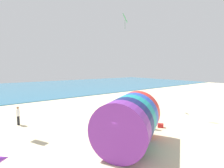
% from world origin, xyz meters
% --- Properties ---
extents(ground_plane, '(120.00, 120.00, 0.00)m').
position_xyz_m(ground_plane, '(0.00, 0.00, 0.00)').
color(ground_plane, beige).
extents(sea, '(120.00, 40.00, 0.10)m').
position_xyz_m(sea, '(0.00, 40.66, 0.05)').
color(sea, teal).
rests_on(sea, ground).
extents(giant_inflatable_tube, '(6.50, 5.86, 3.58)m').
position_xyz_m(giant_inflatable_tube, '(1.26, 0.23, 1.79)').
color(giant_inflatable_tube, purple).
rests_on(giant_inflatable_tube, ground).
extents(kite_handler, '(0.42, 0.40, 1.77)m').
position_xyz_m(kite_handler, '(4.95, 1.74, 0.91)').
color(kite_handler, '#726651').
rests_on(kite_handler, ground).
extents(kite_green_diamond, '(1.02, 1.02, 2.02)m').
position_xyz_m(kite_green_diamond, '(9.15, 9.64, 12.08)').
color(kite_green_diamond, green).
extents(bystander_far_left, '(0.35, 0.42, 1.80)m').
position_xyz_m(bystander_far_left, '(-4.13, 9.99, 0.93)').
color(bystander_far_left, black).
rests_on(bystander_far_left, ground).
extents(beach_flag, '(0.47, 0.36, 2.25)m').
position_xyz_m(beach_flag, '(-6.44, -0.90, 1.98)').
color(beach_flag, silver).
rests_on(beach_flag, ground).
extents(cooler_box, '(0.60, 0.63, 0.36)m').
position_xyz_m(cooler_box, '(6.12, 1.23, 0.18)').
color(cooler_box, red).
rests_on(cooler_box, ground).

